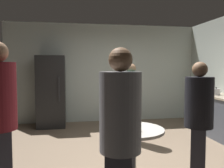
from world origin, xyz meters
TOP-DOWN VIEW (x-y plane):
  - ground_plane at (0.00, 0.00)m, footprint 5.20×5.20m
  - wall_back at (0.00, 2.63)m, footprint 5.32×0.06m
  - refrigerator at (-1.42, 2.20)m, footprint 0.70×0.68m
  - kettle at (2.23, 0.79)m, footprint 0.24×0.17m
  - foreground_table at (-0.16, -1.08)m, footprint 0.80×0.80m
  - beer_bottle_amber at (-0.20, -1.27)m, footprint 0.06×0.06m
  - beer_bottle_brown at (-0.15, -1.16)m, footprint 0.06×0.06m
  - beer_bottle_green at (-0.29, -1.04)m, footprint 0.06×0.06m
  - plastic_cup_white at (-0.32, -0.95)m, footprint 0.08×0.08m
  - person_in_black_shirt at (0.62, -1.29)m, footprint 0.46×0.46m
  - person_in_teal_shirt at (0.27, 0.67)m, footprint 0.35×0.35m
  - person_in_maroon_shirt at (-1.63, -1.38)m, footprint 0.46×0.46m
  - person_in_gray_shirt at (-0.52, -2.06)m, footprint 0.45×0.45m

SIDE VIEW (x-z plane):
  - ground_plane at x=0.00m, z-range -0.10..0.00m
  - foreground_table at x=-0.16m, z-range 0.26..1.00m
  - plastic_cup_white at x=-0.32m, z-range 0.73..0.85m
  - beer_bottle_amber at x=-0.20m, z-range 0.70..0.93m
  - beer_bottle_brown at x=-0.15m, z-range 0.70..0.93m
  - beer_bottle_green at x=-0.29m, z-range 0.70..0.93m
  - refrigerator at x=-1.42m, z-range 0.00..1.80m
  - person_in_black_shirt at x=0.62m, z-range 0.13..1.70m
  - person_in_teal_shirt at x=0.27m, z-range 0.13..1.71m
  - person_in_gray_shirt at x=-0.52m, z-range 0.14..1.80m
  - kettle at x=2.23m, z-range 0.88..1.06m
  - person_in_maroon_shirt at x=-1.63m, z-range 0.15..1.91m
  - wall_back at x=0.00m, z-range 0.00..2.70m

